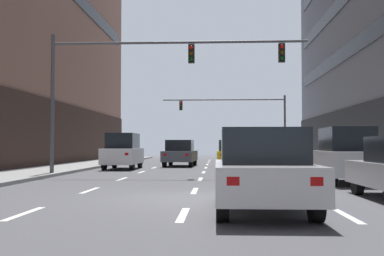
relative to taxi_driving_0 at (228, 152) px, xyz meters
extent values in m
plane|color=#515156|center=(-1.70, -29.35, -0.77)|extent=(120.00, 120.00, 0.00)
cube|color=silver|center=(-4.91, -32.35, -0.77)|extent=(0.16, 2.00, 0.01)
cube|color=silver|center=(-4.91, -27.35, -0.77)|extent=(0.16, 2.00, 0.01)
cube|color=silver|center=(-4.91, -22.35, -0.77)|extent=(0.16, 2.00, 0.01)
cube|color=silver|center=(-4.91, -17.35, -0.77)|extent=(0.16, 2.00, 0.01)
cube|color=silver|center=(-4.91, -12.35, -0.77)|extent=(0.16, 2.00, 0.01)
cube|color=silver|center=(-4.91, -7.35, -0.77)|extent=(0.16, 2.00, 0.01)
cube|color=silver|center=(-4.91, -2.35, -0.77)|extent=(0.16, 2.00, 0.01)
cube|color=silver|center=(-4.91, 2.65, -0.77)|extent=(0.16, 2.00, 0.01)
cube|color=silver|center=(-1.70, -32.35, -0.77)|extent=(0.16, 2.00, 0.01)
cube|color=silver|center=(-1.70, -27.35, -0.77)|extent=(0.16, 2.00, 0.01)
cube|color=silver|center=(-1.70, -22.35, -0.77)|extent=(0.16, 2.00, 0.01)
cube|color=silver|center=(-1.70, -17.35, -0.77)|extent=(0.16, 2.00, 0.01)
cube|color=silver|center=(-1.70, -12.35, -0.77)|extent=(0.16, 2.00, 0.01)
cube|color=silver|center=(-1.70, -7.35, -0.77)|extent=(0.16, 2.00, 0.01)
cube|color=silver|center=(-1.70, -2.35, -0.77)|extent=(0.16, 2.00, 0.01)
cube|color=silver|center=(-1.70, 2.65, -0.77)|extent=(0.16, 2.00, 0.01)
cube|color=silver|center=(1.51, -32.35, -0.77)|extent=(0.16, 2.00, 0.01)
cube|color=silver|center=(1.51, -27.35, -0.77)|extent=(0.16, 2.00, 0.01)
cube|color=silver|center=(1.51, -22.35, -0.77)|extent=(0.16, 2.00, 0.01)
cube|color=silver|center=(1.51, -17.35, -0.77)|extent=(0.16, 2.00, 0.01)
cube|color=silver|center=(1.51, -12.35, -0.77)|extent=(0.16, 2.00, 0.01)
cube|color=silver|center=(1.51, -7.35, -0.77)|extent=(0.16, 2.00, 0.01)
cube|color=silver|center=(1.51, -2.35, -0.77)|extent=(0.16, 2.00, 0.01)
cube|color=silver|center=(1.51, 2.65, -0.77)|extent=(0.16, 2.00, 0.01)
cylinder|color=black|center=(-0.70, 1.36, -0.46)|extent=(0.23, 0.63, 0.63)
cylinder|color=black|center=(0.81, 1.30, -0.46)|extent=(0.23, 0.63, 0.63)
cylinder|color=black|center=(-0.81, -1.20, -0.46)|extent=(0.23, 0.63, 0.63)
cylinder|color=black|center=(0.71, -1.26, -0.46)|extent=(0.23, 0.63, 0.63)
cube|color=yellow|center=(0.00, 0.05, -0.16)|extent=(1.92, 4.25, 0.61)
cube|color=black|center=(-0.01, -0.14, 0.47)|extent=(1.59, 1.86, 0.65)
cube|color=white|center=(-0.53, 2.12, -0.05)|extent=(0.19, 0.08, 0.13)
cube|color=red|center=(-0.69, -1.97, -0.05)|extent=(0.19, 0.08, 0.13)
cube|color=white|center=(0.70, 2.07, -0.05)|extent=(0.19, 0.08, 0.13)
cube|color=red|center=(0.53, -2.02, -0.05)|extent=(0.19, 0.08, 0.13)
cube|color=black|center=(-0.01, -0.14, 0.88)|extent=(0.43, 0.21, 0.17)
cylinder|color=black|center=(-7.25, -13.01, -0.45)|extent=(0.22, 0.65, 0.64)
cylinder|color=black|center=(-5.69, -13.02, -0.45)|extent=(0.22, 0.65, 0.64)
cylinder|color=black|center=(-7.26, -15.65, -0.45)|extent=(0.22, 0.65, 0.64)
cylinder|color=black|center=(-5.70, -15.65, -0.45)|extent=(0.22, 0.65, 0.64)
cube|color=white|center=(-6.47, -14.33, -0.01)|extent=(1.82, 4.30, 0.88)
cube|color=black|center=(-6.47, -14.33, 0.87)|extent=(1.57, 2.55, 0.88)
cube|color=white|center=(-7.09, -12.22, 0.14)|extent=(0.20, 0.08, 0.14)
cube|color=red|center=(-7.11, -16.44, 0.14)|extent=(0.20, 0.08, 0.14)
cube|color=white|center=(-5.83, -12.23, 0.14)|extent=(0.20, 0.08, 0.14)
cube|color=red|center=(-5.85, -16.44, 0.14)|extent=(0.20, 0.08, 0.14)
cylinder|color=black|center=(-0.91, -8.80, -0.43)|extent=(0.24, 0.69, 0.69)
cylinder|color=black|center=(0.76, -8.78, -0.43)|extent=(0.24, 0.69, 0.69)
cylinder|color=black|center=(-0.88, -11.62, -0.43)|extent=(0.24, 0.69, 0.69)
cylinder|color=black|center=(0.79, -11.60, -0.43)|extent=(0.24, 0.69, 0.69)
cube|color=yellow|center=(-0.06, -10.20, -0.09)|extent=(1.97, 4.62, 0.67)
cube|color=black|center=(-0.06, -10.41, 0.59)|extent=(1.69, 2.00, 0.71)
cube|color=white|center=(-0.75, -7.95, 0.02)|extent=(0.21, 0.09, 0.15)
cube|color=red|center=(-0.71, -12.47, 0.02)|extent=(0.21, 0.09, 0.15)
cube|color=white|center=(0.59, -7.94, 0.02)|extent=(0.21, 0.09, 0.15)
cube|color=red|center=(0.64, -12.45, 0.02)|extent=(0.21, 0.09, 0.15)
cube|color=black|center=(-0.06, -10.41, 1.04)|extent=(0.46, 0.21, 0.19)
cylinder|color=black|center=(-4.21, -8.88, -0.43)|extent=(0.26, 0.70, 0.69)
cylinder|color=black|center=(-2.54, -8.95, -0.43)|extent=(0.26, 0.70, 0.69)
cylinder|color=black|center=(-4.33, -11.70, -0.43)|extent=(0.26, 0.70, 0.69)
cylinder|color=black|center=(-2.66, -11.78, -0.43)|extent=(0.26, 0.70, 0.69)
cube|color=#474C51|center=(-3.44, -10.33, -0.09)|extent=(2.12, 4.69, 0.67)
cube|color=black|center=(-3.45, -10.54, 0.60)|extent=(1.76, 2.06, 0.71)
cube|color=white|center=(-4.02, -8.03, 0.03)|extent=(0.21, 0.09, 0.15)
cube|color=red|center=(-4.21, -12.56, 0.03)|extent=(0.21, 0.09, 0.15)
cube|color=white|center=(-2.67, -8.09, 0.03)|extent=(0.21, 0.09, 0.15)
cube|color=red|center=(-2.86, -12.62, 0.03)|extent=(0.21, 0.09, 0.15)
cylinder|color=black|center=(-0.93, -30.34, -0.43)|extent=(0.23, 0.69, 0.69)
cylinder|color=black|center=(0.74, -30.34, -0.43)|extent=(0.23, 0.69, 0.69)
cylinder|color=black|center=(-0.93, -33.15, -0.43)|extent=(0.23, 0.69, 0.69)
cylinder|color=black|center=(0.74, -33.16, -0.43)|extent=(0.23, 0.69, 0.69)
cube|color=white|center=(-0.09, -31.75, -0.10)|extent=(1.92, 4.59, 0.67)
cube|color=black|center=(-0.09, -31.96, 0.59)|extent=(1.67, 1.98, 0.71)
cube|color=white|center=(-0.76, -29.49, 0.02)|extent=(0.21, 0.08, 0.15)
cube|color=red|center=(-0.77, -34.00, 0.02)|extent=(0.21, 0.08, 0.15)
cube|color=white|center=(0.58, -29.49, 0.02)|extent=(0.21, 0.08, 0.15)
cube|color=red|center=(0.58, -34.00, 0.02)|extent=(0.21, 0.08, 0.15)
cylinder|color=black|center=(2.88, -28.28, -0.45)|extent=(0.22, 0.64, 0.64)
cube|color=white|center=(3.02, -27.49, -0.03)|extent=(0.19, 0.08, 0.14)
cylinder|color=black|center=(2.93, -22.95, -0.46)|extent=(0.22, 0.63, 0.63)
cylinder|color=black|center=(4.45, -22.98, -0.46)|extent=(0.22, 0.63, 0.63)
cylinder|color=black|center=(2.88, -25.51, -0.46)|extent=(0.22, 0.63, 0.63)
cylinder|color=black|center=(4.39, -25.55, -0.46)|extent=(0.22, 0.63, 0.63)
cube|color=#B7BABF|center=(3.66, -24.25, -0.03)|extent=(1.83, 4.22, 0.86)
cube|color=black|center=(3.66, -24.25, 0.82)|extent=(1.57, 2.50, 0.86)
cube|color=white|center=(3.09, -22.19, 0.12)|extent=(0.19, 0.08, 0.13)
cube|color=red|center=(3.01, -26.29, 0.12)|extent=(0.19, 0.08, 0.13)
cube|color=white|center=(4.31, -22.21, 0.12)|extent=(0.19, 0.08, 0.13)
cube|color=red|center=(4.23, -26.31, 0.12)|extent=(0.19, 0.08, 0.13)
cylinder|color=#4C4C51|center=(-8.51, -20.47, 2.52)|extent=(0.18, 0.18, 6.31)
cylinder|color=#4C4C51|center=(-2.74, -20.47, 5.26)|extent=(11.55, 0.12, 0.12)
cube|color=black|center=(-2.16, -20.47, 4.74)|extent=(0.28, 0.24, 0.84)
sphere|color=red|center=(-2.16, -20.61, 5.00)|extent=(0.17, 0.17, 0.17)
sphere|color=#523505|center=(-2.16, -20.61, 4.74)|extent=(0.17, 0.17, 0.17)
sphere|color=#073E10|center=(-2.16, -20.61, 4.48)|extent=(0.17, 0.17, 0.17)
cube|color=black|center=(1.88, -20.47, 4.74)|extent=(0.28, 0.24, 0.84)
sphere|color=red|center=(1.88, -20.61, 5.00)|extent=(0.17, 0.17, 0.17)
sphere|color=#523505|center=(1.88, -20.61, 4.74)|extent=(0.17, 0.17, 0.17)
sphere|color=#073E10|center=(1.88, -20.61, 4.48)|extent=(0.17, 0.17, 0.17)
cylinder|color=#4C4C51|center=(5.11, 1.47, 2.25)|extent=(0.18, 0.18, 5.76)
cylinder|color=#4C4C51|center=(-0.41, 1.47, 4.75)|extent=(11.05, 0.12, 0.12)
cube|color=black|center=(-4.28, 1.47, 4.23)|extent=(0.28, 0.24, 0.84)
sphere|color=red|center=(-4.28, 1.33, 4.49)|extent=(0.17, 0.17, 0.17)
sphere|color=#523505|center=(-4.28, 1.33, 4.23)|extent=(0.17, 0.17, 0.17)
sphere|color=#073E10|center=(-4.28, 1.33, 3.97)|extent=(0.17, 0.17, 0.17)
cylinder|color=brown|center=(5.40, -20.72, -0.24)|extent=(0.13, 0.13, 0.78)
cylinder|color=brown|center=(5.24, -20.67, -0.24)|extent=(0.13, 0.13, 0.78)
cube|color=black|center=(5.32, -20.70, 0.43)|extent=(0.38, 0.29, 0.55)
sphere|color=beige|center=(5.32, -20.70, 0.81)|extent=(0.20, 0.20, 0.20)
cylinder|color=black|center=(5.53, -20.76, 0.45)|extent=(0.09, 0.09, 0.50)
cylinder|color=black|center=(5.11, -20.63, 0.45)|extent=(0.09, 0.09, 0.50)
camera|label=1|loc=(-1.03, -41.83, 0.60)|focal=44.70mm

